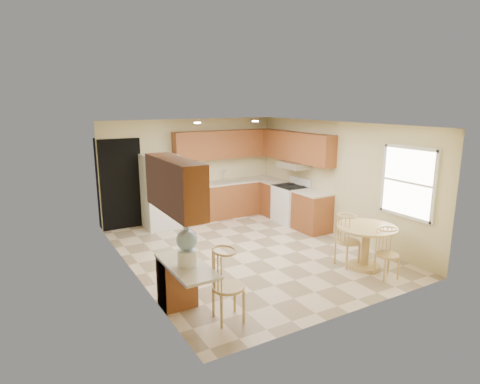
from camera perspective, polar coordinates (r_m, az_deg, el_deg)
floor at (r=8.06m, az=1.15°, el=-8.43°), size 5.50×5.50×0.00m
ceiling at (r=7.52m, az=1.23°, el=9.61°), size 4.50×5.50×0.02m
wall_back at (r=10.11m, az=-6.92°, el=3.19°), size 4.50×0.02×2.50m
wall_front at (r=5.61m, az=15.94°, el=-4.99°), size 4.50×0.02×2.50m
wall_left at (r=6.84m, az=-15.18°, el=-1.77°), size 0.02×5.50×2.50m
wall_right at (r=9.04m, az=13.48°, el=1.81°), size 0.02×5.50×2.50m
doorway at (r=9.59m, az=-16.50°, el=1.03°), size 0.90×0.02×2.10m
base_cab_back at (r=10.38m, az=-1.70°, el=-1.06°), size 2.75×0.60×0.87m
counter_back at (r=10.28m, az=-1.72°, el=1.40°), size 2.75×0.63×0.04m
base_cab_right_a at (r=10.43m, az=5.06°, el=-1.03°), size 0.60×0.59×0.87m
counter_right_a at (r=10.33m, az=5.11°, el=1.42°), size 0.63×0.59×0.04m
base_cab_right_b at (r=9.32m, az=10.20°, el=-2.86°), size 0.60×0.80×0.87m
counter_right_b at (r=9.21m, az=10.31°, el=-0.14°), size 0.63×0.80×0.04m
upper_cab_back at (r=10.25m, az=-2.11°, el=6.80°), size 2.75×0.33×0.70m
upper_cab_right at (r=9.76m, az=8.06°, el=6.38°), size 0.33×2.42×0.70m
upper_cab_left at (r=5.26m, az=-9.26°, el=0.94°), size 0.33×1.40×0.70m
sink at (r=10.26m, az=-1.84°, el=1.51°), size 0.78×0.44×0.01m
range_hood at (r=9.74m, az=7.70°, el=3.82°), size 0.50×0.76×0.14m
desk_pedestal at (r=6.01m, az=-8.94°, el=-12.52°), size 0.48×0.42×0.72m
desk_top at (r=5.53m, az=-7.63°, el=-10.37°), size 0.50×1.20×0.04m
window at (r=7.77m, az=22.82°, el=1.28°), size 0.06×1.12×1.30m
can_light_a at (r=8.36m, az=-6.09°, el=9.76°), size 0.14×0.14×0.02m
can_light_b at (r=9.02m, az=2.19°, el=10.03°), size 0.14×0.14×0.02m
refrigerator at (r=9.53m, az=-11.28°, el=0.09°), size 0.76×0.74×1.73m
stove at (r=9.88m, az=7.19°, el=-1.66°), size 0.65×0.76×1.09m
dining_table at (r=7.48m, az=17.48°, el=-6.63°), size 1.04×1.04×0.77m
chair_table_a at (r=7.43m, az=15.61°, el=-6.08°), size 0.42×0.53×0.94m
chair_table_b at (r=7.14m, az=20.80°, el=-7.75°), size 0.37×0.39×0.84m
chair_desk at (r=5.39m, az=-1.20°, el=-12.48°), size 0.44×0.57×1.00m
water_crock at (r=5.39m, az=-7.55°, el=-7.76°), size 0.28×0.28×0.58m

